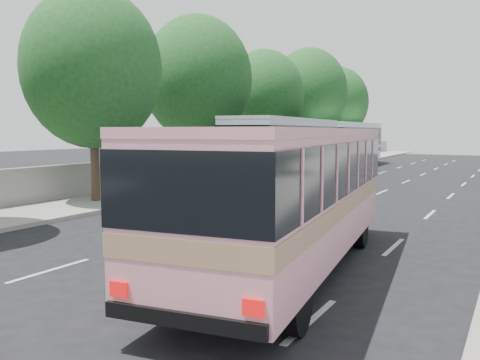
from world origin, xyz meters
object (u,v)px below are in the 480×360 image
Objects in this scene: pink_bus at (291,183)px; tour_coach_rear at (349,140)px; white_pickup at (319,177)px; tour_coach_front at (287,145)px; pink_taxi at (268,213)px.

tour_coach_rear is at bearing 97.83° from pink_bus.
tour_coach_rear is (-8.69, 32.51, 0.32)m from pink_bus.
pink_bus is at bearing -79.64° from white_pickup.
white_pickup is at bearing -78.92° from tour_coach_rear.
white_pickup is (-4.72, 14.51, -1.25)m from pink_bus.
tour_coach_rear is at bearing 94.77° from white_pickup.
tour_coach_front reaches higher than white_pickup.
white_pickup is at bearing -38.06° from tour_coach_front.
pink_bus is at bearing -76.38° from tour_coach_rear.
tour_coach_rear reaches higher than pink_bus.
tour_coach_front is at bearing 106.97° from pink_bus.
tour_coach_rear reaches higher than tour_coach_front.
pink_taxi is 0.98× the size of white_pickup.
pink_bus is at bearing -70.86° from tour_coach_front.
tour_coach_front is at bearing 139.25° from white_pickup.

